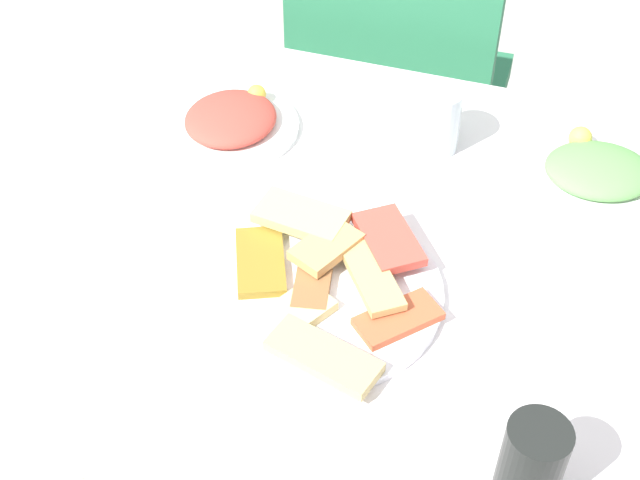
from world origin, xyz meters
TOP-DOWN VIEW (x-y plane):
  - dining_table at (0.00, 0.00)m, footprint 1.06×0.87m
  - dining_chair at (-0.05, 0.66)m, footprint 0.43×0.43m
  - pide_platter at (0.04, -0.11)m, footprint 0.33×0.32m
  - salad_plate_greens at (0.35, 0.24)m, footprint 0.22×0.22m
  - salad_plate_rice at (-0.21, 0.18)m, footprint 0.22×0.22m
  - soda_can at (0.33, -0.32)m, footprint 0.09×0.09m
  - drinking_glass at (0.10, 0.24)m, footprint 0.08×0.08m
  - paper_napkin at (0.43, -0.01)m, footprint 0.18×0.18m
  - fork at (0.43, -0.03)m, footprint 0.19×0.08m

SIDE VIEW (x-z plane):
  - dining_chair at x=-0.05m, z-range 0.06..0.97m
  - dining_table at x=0.00m, z-range 0.27..0.97m
  - paper_napkin at x=0.43m, z-range 0.70..0.70m
  - fork at x=0.43m, z-range 0.70..0.71m
  - pide_platter at x=0.04m, z-range 0.69..0.74m
  - salad_plate_greens at x=0.35m, z-range 0.69..0.74m
  - salad_plate_rice at x=-0.21m, z-range 0.70..0.74m
  - drinking_glass at x=0.10m, z-range 0.70..0.80m
  - soda_can at x=0.33m, z-range 0.70..0.82m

